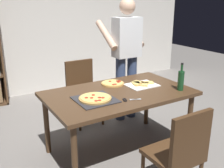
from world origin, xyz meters
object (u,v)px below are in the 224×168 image
Objects in this scene: chair_near_camera at (180,151)px; pepperoni_pizza_on_tray at (95,99)px; kitchen_scissors at (129,100)px; wine_bottle at (181,80)px; person_serving_pizza at (126,53)px; second_pizza_plain at (113,83)px; chair_far_side at (83,88)px; dining_table at (119,98)px.

chair_near_camera is 0.98m from pepperoni_pizza_on_tray.
wine_bottle is at bearing -3.76° from kitchen_scissors.
person_serving_pizza is 1.28m from pepperoni_pizza_on_tray.
wine_bottle is 1.14× the size of second_pizza_plain.
chair_far_side is 0.80m from person_serving_pizza.
second_pizza_plain is (0.08, 0.27, 0.08)m from dining_table.
dining_table is 5.84× the size of second_pizza_plain.
chair_near_camera and chair_far_side have the same top height.
chair_near_camera is 0.98m from wine_bottle.
pepperoni_pizza_on_tray reaches higher than second_pizza_plain.
chair_near_camera is at bearing -109.11° from person_serving_pizza.
chair_near_camera is 2.85× the size of wine_bottle.
kitchen_scissors is at bearing -104.03° from second_pizza_plain.
wine_bottle is (0.63, -0.31, 0.19)m from dining_table.
chair_near_camera is 0.51× the size of person_serving_pizza.
second_pizza_plain is (-0.55, 0.58, -0.11)m from wine_bottle.
person_serving_pizza is at bearing 51.51° from dining_table.
chair_far_side is 0.75m from second_pizza_plain.
dining_table is 0.36m from pepperoni_pizza_on_tray.
dining_table is at bearing 90.00° from chair_near_camera.
chair_far_side is 4.57× the size of kitchen_scissors.
chair_near_camera reaches higher than second_pizza_plain.
kitchen_scissors reaches higher than dining_table.
wine_bottle is at bearing -88.17° from person_serving_pizza.
person_serving_pizza is 8.89× the size of kitchen_scissors.
wine_bottle is (0.03, -1.06, -0.13)m from person_serving_pizza.
kitchen_scissors is (0.29, -0.18, -0.01)m from pepperoni_pizza_on_tray.
pepperoni_pizza_on_tray is at bearing 148.04° from kitchen_scissors.
second_pizza_plain is at bearing 133.31° from wine_bottle.
second_pizza_plain reaches higher than dining_table.
pepperoni_pizza_on_tray reaches higher than kitchen_scissors.
dining_table is 1.01m from person_serving_pizza.
chair_far_side is 2.85× the size of wine_bottle.
chair_far_side is 3.25× the size of second_pizza_plain.
person_serving_pizza reaches higher than kitchen_scissors.
wine_bottle is 0.69m from kitchen_scissors.
chair_far_side reaches higher than pepperoni_pizza_on_tray.
person_serving_pizza is 4.40× the size of pepperoni_pizza_on_tray.
chair_near_camera is 2.26× the size of pepperoni_pizza_on_tray.
pepperoni_pizza_on_tray is at bearing 111.24° from chair_near_camera.
person_serving_pizza is 1.23m from kitchen_scissors.
person_serving_pizza is 5.54× the size of wine_bottle.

